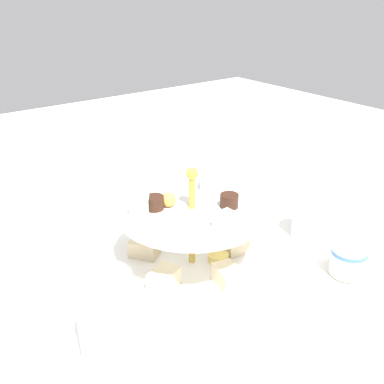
{
  "coord_description": "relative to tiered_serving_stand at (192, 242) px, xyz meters",
  "views": [
    {
      "loc": [
        -0.4,
        -0.52,
        0.44
      ],
      "look_at": [
        0.0,
        0.0,
        0.14
      ],
      "focal_mm": 42.98,
      "sensor_mm": 36.0,
      "label": 1
    }
  ],
  "objects": [
    {
      "name": "butter_knife_right",
      "position": [
        0.0,
        -0.29,
        -0.05
      ],
      "size": [
        0.17,
        0.03,
        0.0
      ],
      "primitive_type": "cube",
      "rotation": [
        0.0,
        0.0,
        6.38
      ],
      "color": "silver",
      "rests_on": "ground_plane"
    },
    {
      "name": "water_glass_short_left",
      "position": [
        0.24,
        -0.05,
        -0.01
      ],
      "size": [
        0.06,
        0.06,
        0.07
      ],
      "primitive_type": "cylinder",
      "color": "silver",
      "rests_on": "ground_plane"
    },
    {
      "name": "teacup_with_saucer",
      "position": [
        0.19,
        -0.18,
        -0.02
      ],
      "size": [
        0.09,
        0.09,
        0.05
      ],
      "color": "white",
      "rests_on": "ground_plane"
    },
    {
      "name": "ground_plane",
      "position": [
        -0.0,
        0.0,
        -0.05
      ],
      "size": [
        2.4,
        2.4,
        0.0
      ],
      "primitive_type": "plane",
      "color": "white"
    },
    {
      "name": "butter_knife_left",
      "position": [
        -0.18,
        0.23,
        -0.05
      ],
      "size": [
        0.16,
        0.09,
        0.0
      ],
      "primitive_type": "cube",
      "rotation": [
        0.0,
        0.0,
        3.6
      ],
      "color": "silver",
      "rests_on": "ground_plane"
    },
    {
      "name": "water_glass_tall_right",
      "position": [
        -0.22,
        -0.11,
        0.02
      ],
      "size": [
        0.07,
        0.07,
        0.14
      ],
      "primitive_type": "cylinder",
      "color": "silver",
      "rests_on": "ground_plane"
    },
    {
      "name": "tiered_serving_stand",
      "position": [
        0.0,
        0.0,
        0.0
      ],
      "size": [
        0.29,
        0.29,
        0.18
      ],
      "color": "white",
      "rests_on": "ground_plane"
    }
  ]
}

